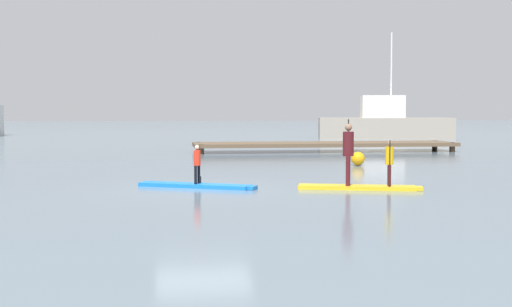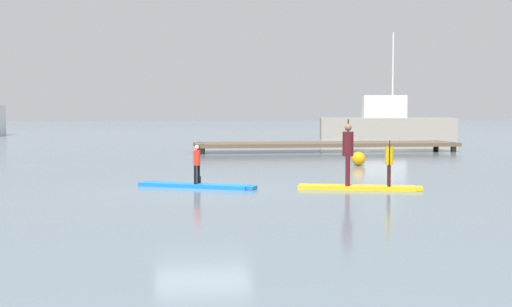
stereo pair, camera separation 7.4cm
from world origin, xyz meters
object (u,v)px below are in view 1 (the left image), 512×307
object	(u,v)px
paddler_child_solo	(197,162)
fishing_boat_green_midground	(384,124)
paddleboard_near	(197,186)
paddler_adult	(348,150)
paddleboard_far	(360,187)
mooring_buoy_mid	(358,159)
paddler_child_front	(389,161)

from	to	relation	value
paddler_child_solo	fishing_boat_green_midground	size ratio (longest dim) A/B	0.10
paddleboard_near	paddler_adult	world-z (taller)	paddler_adult
paddleboard_far	paddler_adult	xyz separation A→B (m)	(-0.29, 0.09, 0.97)
paddleboard_near	paddler_child_solo	xyz separation A→B (m)	(0.01, 0.01, 0.62)
paddleboard_far	mooring_buoy_mid	distance (m)	7.77
paddleboard_near	fishing_boat_green_midground	distance (m)	33.61
paddler_adult	fishing_boat_green_midground	world-z (taller)	fishing_boat_green_midground
paddleboard_far	paddler_child_solo	bearing A→B (deg)	166.03
paddleboard_far	fishing_boat_green_midground	world-z (taller)	fishing_boat_green_midground
paddler_child_solo	fishing_boat_green_midground	bearing A→B (deg)	62.81
paddleboard_near	paddler_child_solo	size ratio (longest dim) A/B	3.03
paddleboard_far	paddler_child_front	distance (m)	1.03
paddler_adult	paddleboard_far	bearing A→B (deg)	-17.50
paddler_adult	paddler_child_solo	bearing A→B (deg)	166.30
paddleboard_near	paddler_child_front	xyz separation A→B (m)	(4.88, -1.24, 0.71)
paddler_child_front	fishing_boat_green_midground	distance (m)	32.84
paddler_child_front	paddler_adult	bearing A→B (deg)	162.82
paddleboard_near	mooring_buoy_mid	size ratio (longest dim) A/B	6.08
paddleboard_near	fishing_boat_green_midground	size ratio (longest dim) A/B	0.31
fishing_boat_green_midground	mooring_buoy_mid	size ratio (longest dim) A/B	19.47
paddler_adult	mooring_buoy_mid	xyz separation A→B (m)	(2.47, 7.37, -0.76)
paddler_child_front	paddler_child_solo	bearing A→B (deg)	165.57
paddleboard_near	paddler_child_solo	world-z (taller)	paddler_child_solo
paddler_child_solo	mooring_buoy_mid	distance (m)	9.03
paddler_adult	paddler_child_front	distance (m)	1.09
paddler_child_front	fishing_boat_green_midground	size ratio (longest dim) A/B	0.12
paddler_child_solo	fishing_boat_green_midground	world-z (taller)	fishing_boat_green_midground
paddleboard_near	paddler_child_solo	bearing A→B (deg)	50.30
paddleboard_near	paddler_child_solo	distance (m)	0.62
fishing_boat_green_midground	paddler_child_front	bearing A→B (deg)	-108.59
paddleboard_near	paddler_child_front	bearing A→B (deg)	-14.29
paddleboard_near	mooring_buoy_mid	bearing A→B (deg)	45.39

